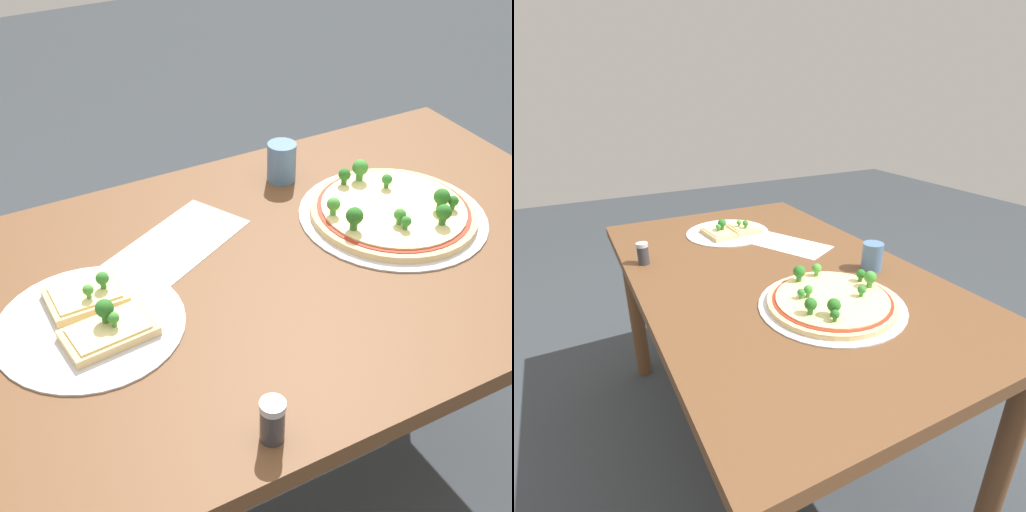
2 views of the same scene
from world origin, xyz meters
The scene contains 7 objects.
ground_plane centered at (0.00, 0.00, 0.00)m, with size 8.00×8.00×0.00m, color #33383D.
dining_table centered at (0.00, 0.00, 0.62)m, with size 1.34×0.82×0.70m.
pizza_tray_whole centered at (0.27, 0.03, 0.72)m, with size 0.38×0.38×0.07m.
pizza_tray_slice centered at (-0.37, 0.01, 0.71)m, with size 0.32×0.32×0.07m.
drinking_cup centered at (0.14, 0.27, 0.75)m, with size 0.06×0.06×0.09m, color #4C7099.
condiment_shaker centered at (-0.23, -0.35, 0.74)m, with size 0.04×0.04×0.07m.
paper_menu centered at (-0.16, 0.14, 0.70)m, with size 0.30×0.15×0.00m, color white.
Camera 2 is at (0.99, -0.53, 1.22)m, focal length 28.00 mm.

